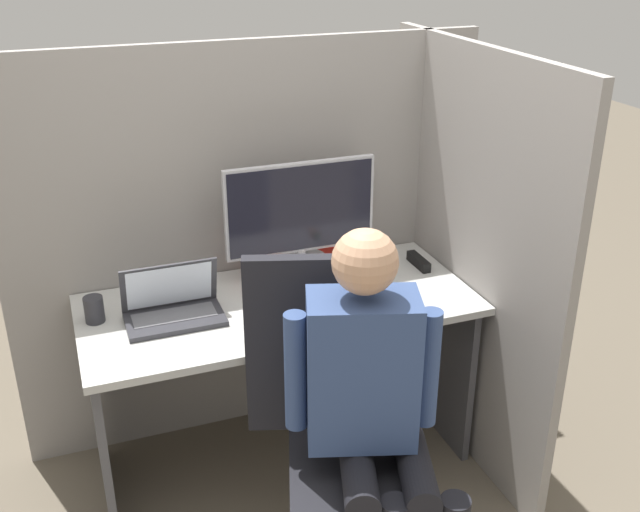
{
  "coord_description": "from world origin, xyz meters",
  "views": [
    {
      "loc": [
        -0.74,
        -2.11,
        2.11
      ],
      "look_at": [
        0.11,
        0.17,
        1.01
      ],
      "focal_mm": 42.0,
      "sensor_mm": 36.0,
      "label": 1
    }
  ],
  "objects": [
    {
      "name": "person",
      "position": [
        0.08,
        -0.39,
        0.76
      ],
      "size": [
        0.46,
        0.5,
        1.31
      ],
      "color": "black",
      "rests_on": "ground"
    },
    {
      "name": "laptop",
      "position": [
        -0.4,
        0.34,
        0.8
      ],
      "size": [
        0.36,
        0.21,
        0.21
      ],
      "color": "#2D2D33",
      "rests_on": "desk"
    },
    {
      "name": "paper_box",
      "position": [
        0.16,
        0.52,
        0.79
      ],
      "size": [
        0.36,
        0.22,
        0.07
      ],
      "color": "red",
      "rests_on": "desk"
    },
    {
      "name": "ground_plane",
      "position": [
        0.0,
        0.0,
        0.0
      ],
      "size": [
        12.0,
        12.0,
        0.0
      ],
      "primitive_type": "plane",
      "color": "#665B4C"
    },
    {
      "name": "mouse",
      "position": [
        -0.11,
        0.19,
        0.77
      ],
      "size": [
        0.06,
        0.06,
        0.03
      ],
      "color": "silver",
      "rests_on": "desk"
    },
    {
      "name": "cubicle_panel_right",
      "position": [
        0.78,
        0.27,
        0.85
      ],
      "size": [
        0.04,
        1.32,
        1.7
      ],
      "color": "gray",
      "rests_on": "ground"
    },
    {
      "name": "desk",
      "position": [
        0.0,
        0.34,
        0.57
      ],
      "size": [
        1.51,
        0.68,
        0.76
      ],
      "color": "#B7B7B2",
      "rests_on": "ground"
    },
    {
      "name": "stapler",
      "position": [
        0.66,
        0.44,
        0.78
      ],
      "size": [
        0.04,
        0.16,
        0.04
      ],
      "color": "black",
      "rests_on": "desk"
    },
    {
      "name": "cubicle_panel_back",
      "position": [
        0.0,
        0.71,
        0.85
      ],
      "size": [
        2.01,
        0.04,
        1.7
      ],
      "color": "gray",
      "rests_on": "ground"
    },
    {
      "name": "pen_cup",
      "position": [
        -0.68,
        0.43,
        0.81
      ],
      "size": [
        0.07,
        0.07,
        0.1
      ],
      "color": "#28282D",
      "rests_on": "desk"
    },
    {
      "name": "monitor",
      "position": [
        0.16,
        0.52,
        1.04
      ],
      "size": [
        0.62,
        0.21,
        0.42
      ],
      "color": "#B2B2B7",
      "rests_on": "paper_box"
    },
    {
      "name": "carrot_toy",
      "position": [
        0.35,
        0.1,
        0.78
      ],
      "size": [
        0.04,
        0.14,
        0.04
      ],
      "color": "orange",
      "rests_on": "desk"
    },
    {
      "name": "office_chair",
      "position": [
        0.02,
        -0.22,
        0.57
      ],
      "size": [
        0.59,
        0.63,
        1.13
      ],
      "color": "black",
      "rests_on": "ground"
    }
  ]
}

